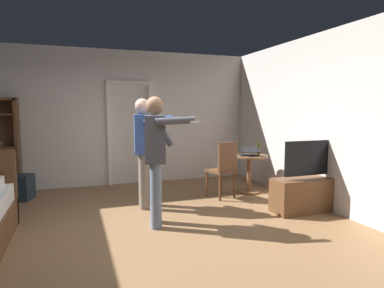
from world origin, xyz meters
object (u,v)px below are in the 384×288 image
object	(u,v)px
side_table	(249,167)
bottle_on_table	(258,149)
wooden_chair	(224,167)
laptop	(249,153)
suitcase_dark	(12,188)
tv_flatscreen	(309,191)
person_blue_shirt	(156,152)
person_striped_shirt	(144,145)

from	to	relation	value
side_table	bottle_on_table	distance (m)	0.38
bottle_on_table	side_table	bearing A→B (deg)	150.26
side_table	wooden_chair	distance (m)	0.64
laptop	suitcase_dark	bearing A→B (deg)	166.57
side_table	laptop	bearing A→B (deg)	-132.79
suitcase_dark	side_table	bearing A→B (deg)	3.45
bottle_on_table	wooden_chair	size ratio (longest dim) A/B	0.29
side_table	bottle_on_table	world-z (taller)	bottle_on_table
tv_flatscreen	person_blue_shirt	size ratio (longest dim) A/B	0.68
person_blue_shirt	suitcase_dark	distance (m)	3.00
wooden_chair	side_table	bearing A→B (deg)	17.40
tv_flatscreen	bottle_on_table	world-z (taller)	tv_flatscreen
person_blue_shirt	suitcase_dark	xyz separation A→B (m)	(-2.04, 2.05, -0.78)
person_striped_shirt	suitcase_dark	size ratio (longest dim) A/B	2.72
bottle_on_table	wooden_chair	xyz separation A→B (m)	(-0.75, -0.11, -0.28)
wooden_chair	person_striped_shirt	bearing A→B (deg)	-178.11
wooden_chair	bottle_on_table	bearing A→B (deg)	8.44
tv_flatscreen	side_table	distance (m)	1.34
bottle_on_table	suitcase_dark	world-z (taller)	bottle_on_table
person_striped_shirt	suitcase_dark	xyz separation A→B (m)	(-2.05, 1.16, -0.78)
tv_flatscreen	person_striped_shirt	bearing A→B (deg)	155.68
tv_flatscreen	person_striped_shirt	size ratio (longest dim) A/B	0.68
tv_flatscreen	suitcase_dark	bearing A→B (deg)	153.22
side_table	laptop	size ratio (longest dim) A/B	1.82
suitcase_dark	laptop	bearing A→B (deg)	2.76
tv_flatscreen	bottle_on_table	distance (m)	1.32
bottle_on_table	suitcase_dark	xyz separation A→B (m)	(-4.21, 1.00, -0.61)
bottle_on_table	person_blue_shirt	distance (m)	2.42
tv_flatscreen	side_table	bearing A→B (deg)	103.37
wooden_chair	person_blue_shirt	distance (m)	1.76
person_blue_shirt	person_striped_shirt	distance (m)	0.89
laptop	person_striped_shirt	bearing A→B (deg)	-174.35
suitcase_dark	tv_flatscreen	bearing A→B (deg)	-10.59
wooden_chair	suitcase_dark	world-z (taller)	wooden_chair
bottle_on_table	person_striped_shirt	world-z (taller)	person_striped_shirt
wooden_chair	suitcase_dark	distance (m)	3.65
bottle_on_table	person_striped_shirt	size ratio (longest dim) A/B	0.17
side_table	person_blue_shirt	size ratio (longest dim) A/B	0.41
person_blue_shirt	person_striped_shirt	world-z (taller)	same
side_table	person_striped_shirt	world-z (taller)	person_striped_shirt
tv_flatscreen	side_table	size ratio (longest dim) A/B	1.66
side_table	person_blue_shirt	world-z (taller)	person_blue_shirt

